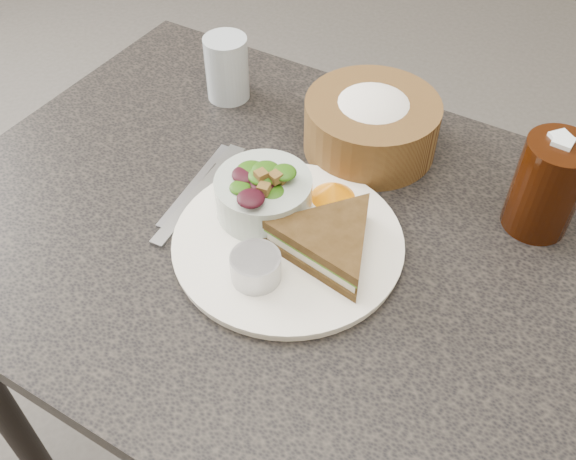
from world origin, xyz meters
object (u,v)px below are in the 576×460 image
(dinner_plate, at_px, (288,243))
(cola_glass, at_px, (549,183))
(dining_table, at_px, (298,380))
(salad_bowl, at_px, (263,190))
(dressing_ramekin, at_px, (256,267))
(bread_basket, at_px, (372,118))
(sandwich, at_px, (329,242))
(water_glass, at_px, (227,68))

(dinner_plate, bearing_deg, cola_glass, 37.88)
(dining_table, bearing_deg, salad_bowl, -179.89)
(dining_table, xyz_separation_m, dressing_ramekin, (-0.00, -0.10, 0.41))
(dressing_ramekin, distance_m, bread_basket, 0.31)
(dining_table, height_order, dinner_plate, dinner_plate)
(dining_table, distance_m, sandwich, 0.41)
(dressing_ramekin, height_order, cola_glass, cola_glass)
(salad_bowl, bearing_deg, sandwich, -12.79)
(dining_table, relative_size, dressing_ramekin, 16.39)
(salad_bowl, distance_m, dressing_ramekin, 0.12)
(bread_basket, height_order, cola_glass, cola_glass)
(dining_table, distance_m, water_glass, 0.54)
(dining_table, relative_size, dinner_plate, 3.43)
(sandwich, distance_m, water_glass, 0.39)
(cola_glass, bearing_deg, dining_table, -146.06)
(bread_basket, height_order, water_glass, bread_basket)
(dining_table, xyz_separation_m, salad_bowl, (-0.06, -0.00, 0.42))
(dining_table, bearing_deg, dinner_plate, -96.73)
(dinner_plate, relative_size, dressing_ramekin, 4.78)
(cola_glass, height_order, water_glass, cola_glass)
(dining_table, height_order, bread_basket, bread_basket)
(dining_table, xyz_separation_m, dinner_plate, (-0.00, -0.03, 0.38))
(cola_glass, bearing_deg, dressing_ramekin, -133.55)
(dining_table, xyz_separation_m, sandwich, (0.05, -0.03, 0.41))
(bread_basket, bearing_deg, cola_glass, -6.77)
(salad_bowl, bearing_deg, dining_table, 0.11)
(dining_table, bearing_deg, dressing_ramekin, -92.79)
(sandwich, distance_m, salad_bowl, 0.11)
(sandwich, relative_size, bread_basket, 0.85)
(dining_table, relative_size, salad_bowl, 7.90)
(water_glass, bearing_deg, sandwich, -36.94)
(salad_bowl, bearing_deg, dinner_plate, -28.46)
(dinner_plate, distance_m, sandwich, 0.06)
(sandwich, distance_m, cola_glass, 0.29)
(salad_bowl, xyz_separation_m, bread_basket, (0.06, 0.20, 0.01))
(dinner_plate, height_order, water_glass, water_glass)
(dressing_ramekin, bearing_deg, bread_basket, 89.20)
(sandwich, height_order, water_glass, water_glass)
(salad_bowl, bearing_deg, dressing_ramekin, -62.63)
(salad_bowl, distance_m, water_glass, 0.29)
(sandwich, bearing_deg, dinner_plate, -166.17)
(bread_basket, bearing_deg, salad_bowl, -105.72)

